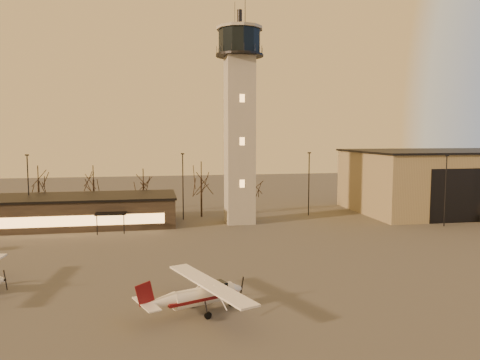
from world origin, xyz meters
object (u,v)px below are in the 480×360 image
object	(u,v)px
hangar	(445,181)
cessna_front	(205,298)
terminal	(86,211)
control_tower	(240,111)

from	to	relation	value
hangar	cessna_front	xyz separation A→B (m)	(-44.88, -37.64, -4.10)
hangar	cessna_front	bearing A→B (deg)	-140.01
hangar	terminal	size ratio (longest dim) A/B	1.20
control_tower	cessna_front	bearing A→B (deg)	-104.77
cessna_front	terminal	bearing A→B (deg)	89.02
terminal	cessna_front	distance (m)	38.00
hangar	terminal	world-z (taller)	hangar
hangar	terminal	xyz separation A→B (m)	(-57.99, -2.00, -3.00)
control_tower	terminal	world-z (taller)	control_tower
control_tower	hangar	xyz separation A→B (m)	(36.00, 3.98, -11.17)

